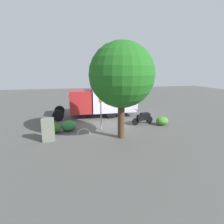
{
  "coord_description": "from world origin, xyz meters",
  "views": [
    {
      "loc": [
        2.6,
        12.5,
        4.05
      ],
      "look_at": [
        -0.44,
        -0.58,
        0.95
      ],
      "focal_mm": 29.14,
      "sensor_mm": 36.0,
      "label": 1
    }
  ],
  "objects_px": {
    "utility_cabinet": "(48,130)",
    "bike_rack_hoop": "(84,135)",
    "stop_sign": "(101,100)",
    "box_truck_near": "(103,98)",
    "motorcycle": "(143,117)",
    "street_tree": "(122,75)"
  },
  "relations": [
    {
      "from": "utility_cabinet",
      "to": "bike_rack_hoop",
      "type": "relative_size",
      "value": 1.6
    },
    {
      "from": "stop_sign",
      "to": "utility_cabinet",
      "type": "distance_m",
      "value": 3.89
    },
    {
      "from": "box_truck_near",
      "to": "bike_rack_hoop",
      "type": "bearing_deg",
      "value": 66.14
    },
    {
      "from": "stop_sign",
      "to": "motorcycle",
      "type": "bearing_deg",
      "value": -170.58
    },
    {
      "from": "utility_cabinet",
      "to": "stop_sign",
      "type": "bearing_deg",
      "value": -157.23
    },
    {
      "from": "bike_rack_hoop",
      "to": "stop_sign",
      "type": "bearing_deg",
      "value": -147.94
    },
    {
      "from": "box_truck_near",
      "to": "street_tree",
      "type": "relative_size",
      "value": 1.27
    },
    {
      "from": "stop_sign",
      "to": "utility_cabinet",
      "type": "height_order",
      "value": "stop_sign"
    },
    {
      "from": "motorcycle",
      "to": "stop_sign",
      "type": "height_order",
      "value": "stop_sign"
    },
    {
      "from": "box_truck_near",
      "to": "motorcycle",
      "type": "relative_size",
      "value": 4.04
    },
    {
      "from": "motorcycle",
      "to": "utility_cabinet",
      "type": "relative_size",
      "value": 1.32
    },
    {
      "from": "stop_sign",
      "to": "bike_rack_hoop",
      "type": "height_order",
      "value": "stop_sign"
    },
    {
      "from": "utility_cabinet",
      "to": "motorcycle",
      "type": "bearing_deg",
      "value": -163.7
    },
    {
      "from": "utility_cabinet",
      "to": "bike_rack_hoop",
      "type": "distance_m",
      "value": 2.26
    },
    {
      "from": "motorcycle",
      "to": "street_tree",
      "type": "height_order",
      "value": "street_tree"
    },
    {
      "from": "motorcycle",
      "to": "street_tree",
      "type": "relative_size",
      "value": 0.32
    },
    {
      "from": "street_tree",
      "to": "bike_rack_hoop",
      "type": "distance_m",
      "value": 4.48
    },
    {
      "from": "box_truck_near",
      "to": "stop_sign",
      "type": "bearing_deg",
      "value": 78.37
    },
    {
      "from": "motorcycle",
      "to": "stop_sign",
      "type": "relative_size",
      "value": 0.57
    },
    {
      "from": "stop_sign",
      "to": "box_truck_near",
      "type": "bearing_deg",
      "value": -102.38
    },
    {
      "from": "stop_sign",
      "to": "street_tree",
      "type": "distance_m",
      "value": 2.63
    },
    {
      "from": "box_truck_near",
      "to": "bike_rack_hoop",
      "type": "relative_size",
      "value": 8.51
    }
  ]
}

